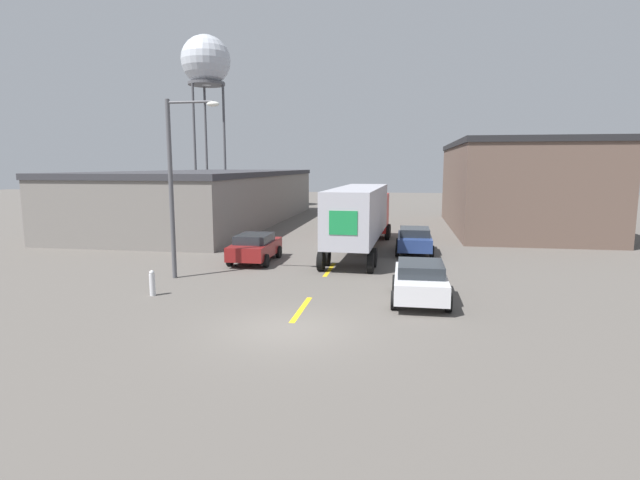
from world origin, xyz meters
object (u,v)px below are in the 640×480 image
Objects in this scene: parked_car_right_mid at (414,240)px; water_tower at (206,63)px; semi_truck at (361,213)px; parked_car_right_near at (420,280)px; fire_hydrant at (152,283)px; street_lamp at (177,176)px; parked_car_left_far at (255,247)px.

water_tower is at bearing 130.71° from parked_car_right_mid.
parked_car_right_near is (3.09, -10.49, -1.49)m from semi_truck.
parked_car_right_near is 10.31m from fire_hydrant.
parked_car_right_mid is 38.75m from water_tower.
parked_car_right_near is 11.38m from street_lamp.
street_lamp is at bearing -117.48° from parked_car_left_far.
fire_hydrant is at bearing -71.43° from water_tower.
semi_truck reaches higher than parked_car_right_near.
water_tower is at bearing 129.08° from semi_truck.
fire_hydrant is at bearing -85.11° from street_lamp.
water_tower reaches higher than parked_car_right_mid.
parked_car_left_far is (-8.31, 6.39, 0.00)m from parked_car_right_near.
semi_truck is 13.60m from fire_hydrant.
street_lamp is at bearing 168.51° from parked_car_right_near.
semi_truck is 36.35m from water_tower.
semi_truck is 0.70× the size of water_tower.
water_tower is (-23.10, 37.29, 15.74)m from parked_car_right_near.
parked_car_left_far is at bearing -153.98° from parked_car_right_mid.
semi_truck is 11.04m from parked_car_right_near.
fire_hydrant is at bearing -132.05° from parked_car_right_mid.
water_tower reaches higher than semi_truck.
fire_hydrant is (-10.26, -0.93, -0.29)m from parked_car_right_near.
street_lamp is (-10.52, 2.14, 3.77)m from parked_car_right_near.
parked_car_right_mid reaches higher than fire_hydrant.
parked_car_right_mid is at bearing -49.29° from water_tower.
parked_car_right_near is 4.21× the size of fire_hydrant.
parked_car_left_far is 7.58m from fire_hydrant.
water_tower is at bearing 115.57° from parked_car_left_far.
water_tower is at bearing 109.68° from street_lamp.
parked_car_right_mid is 15.32m from fire_hydrant.
semi_truck is at bearing 38.18° from parked_car_left_far.
street_lamp is at bearing -129.32° from semi_truck.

